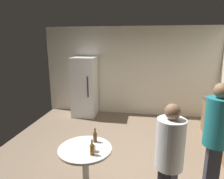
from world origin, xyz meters
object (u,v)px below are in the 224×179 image
(beer_bottle_on_counter, at_px, (223,100))
(plastic_cup_white, at_px, (93,148))
(foreground_table, at_px, (85,154))
(person_in_white_shirt, at_px, (169,156))
(beer_bottle_brown, at_px, (95,137))
(person_in_teal_shirt, at_px, (216,134))
(beer_bottle_amber, at_px, (92,149))
(refrigerator, at_px, (84,87))
(wine_bottle_on_counter, at_px, (218,95))

(beer_bottle_on_counter, relative_size, plastic_cup_white, 2.09)
(foreground_table, distance_m, person_in_white_shirt, 1.25)
(person_in_white_shirt, bearing_deg, foreground_table, 14.81)
(foreground_table, height_order, beer_bottle_brown, beer_bottle_brown)
(plastic_cup_white, distance_m, person_in_teal_shirt, 1.73)
(foreground_table, bearing_deg, plastic_cup_white, -25.30)
(beer_bottle_amber, height_order, person_in_white_shirt, person_in_white_shirt)
(foreground_table, bearing_deg, beer_bottle_amber, -45.48)
(beer_bottle_amber, bearing_deg, person_in_teal_shirt, 11.03)
(person_in_white_shirt, relative_size, person_in_teal_shirt, 0.91)
(beer_bottle_brown, distance_m, plastic_cup_white, 0.28)
(refrigerator, xyz_separation_m, beer_bottle_amber, (1.14, -3.34, -0.08))
(beer_bottle_brown, relative_size, person_in_teal_shirt, 0.13)
(beer_bottle_brown, bearing_deg, wine_bottle_on_counter, 42.44)
(wine_bottle_on_counter, height_order, foreground_table, wine_bottle_on_counter)
(foreground_table, bearing_deg, person_in_white_shirt, -15.89)
(wine_bottle_on_counter, distance_m, beer_bottle_on_counter, 0.39)
(wine_bottle_on_counter, xyz_separation_m, beer_bottle_amber, (-2.42, -2.62, -0.20))
(plastic_cup_white, relative_size, person_in_white_shirt, 0.07)
(beer_bottle_brown, relative_size, person_in_white_shirt, 0.15)
(wine_bottle_on_counter, distance_m, person_in_white_shirt, 3.13)
(beer_bottle_brown, xyz_separation_m, person_in_white_shirt, (1.06, -0.54, 0.10))
(beer_bottle_brown, height_order, plastic_cup_white, beer_bottle_brown)
(foreground_table, xyz_separation_m, plastic_cup_white, (0.14, -0.07, 0.16))
(beer_bottle_on_counter, bearing_deg, foreground_table, -140.83)
(wine_bottle_on_counter, height_order, plastic_cup_white, wine_bottle_on_counter)
(refrigerator, relative_size, person_in_white_shirt, 1.14)
(wine_bottle_on_counter, distance_m, beer_bottle_brown, 3.35)
(beer_bottle_amber, bearing_deg, wine_bottle_on_counter, 47.31)
(wine_bottle_on_counter, relative_size, beer_bottle_amber, 1.35)
(refrigerator, height_order, beer_bottle_on_counter, refrigerator)
(beer_bottle_amber, relative_size, plastic_cup_white, 2.09)
(refrigerator, distance_m, plastic_cup_white, 3.44)
(foreground_table, xyz_separation_m, beer_bottle_amber, (0.15, -0.16, 0.19))
(beer_bottle_on_counter, xyz_separation_m, plastic_cup_white, (-2.42, -2.15, -0.19))
(refrigerator, relative_size, foreground_table, 2.25)
(beer_bottle_amber, relative_size, person_in_teal_shirt, 0.13)
(beer_bottle_amber, height_order, plastic_cup_white, beer_bottle_amber)
(refrigerator, height_order, person_in_white_shirt, refrigerator)
(plastic_cup_white, distance_m, person_in_white_shirt, 1.07)
(plastic_cup_white, bearing_deg, beer_bottle_on_counter, 41.63)
(beer_bottle_amber, relative_size, beer_bottle_brown, 1.00)
(person_in_teal_shirt, bearing_deg, beer_bottle_amber, 17.13)
(beer_bottle_amber, xyz_separation_m, beer_bottle_brown, (-0.05, 0.36, 0.00))
(beer_bottle_on_counter, xyz_separation_m, beer_bottle_amber, (-2.40, -2.24, -0.17))
(beer_bottle_brown, relative_size, plastic_cup_white, 2.09)
(wine_bottle_on_counter, relative_size, person_in_white_shirt, 0.20)
(wine_bottle_on_counter, height_order, person_in_teal_shirt, person_in_teal_shirt)
(person_in_teal_shirt, bearing_deg, foreground_table, 11.48)
(foreground_table, bearing_deg, refrigerator, 107.32)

